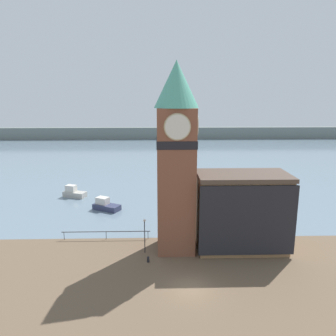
{
  "coord_description": "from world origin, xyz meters",
  "views": [
    {
      "loc": [
        -2.98,
        -28.36,
        18.5
      ],
      "look_at": [
        -2.0,
        6.64,
        10.69
      ],
      "focal_mm": 35.0,
      "sensor_mm": 36.0,
      "label": 1
    }
  ],
  "objects_px": {
    "pier_building": "(242,212)",
    "mooring_bollard_near": "(148,259)",
    "boat_far": "(74,193)",
    "lamp_post": "(145,230)",
    "clock_tower": "(176,154)",
    "boat_near": "(106,205)"
  },
  "relations": [
    {
      "from": "mooring_bollard_near",
      "to": "boat_far",
      "type": "bearing_deg",
      "value": 120.41
    },
    {
      "from": "clock_tower",
      "to": "pier_building",
      "type": "height_order",
      "value": "clock_tower"
    },
    {
      "from": "clock_tower",
      "to": "mooring_bollard_near",
      "type": "distance_m",
      "value": 12.33
    },
    {
      "from": "boat_far",
      "to": "boat_near",
      "type": "bearing_deg",
      "value": -25.64
    },
    {
      "from": "pier_building",
      "to": "mooring_bollard_near",
      "type": "relative_size",
      "value": 15.61
    },
    {
      "from": "pier_building",
      "to": "lamp_post",
      "type": "distance_m",
      "value": 11.92
    },
    {
      "from": "boat_far",
      "to": "clock_tower",
      "type": "bearing_deg",
      "value": -30.33
    },
    {
      "from": "mooring_bollard_near",
      "to": "boat_near",
      "type": "bearing_deg",
      "value": 113.2
    },
    {
      "from": "pier_building",
      "to": "boat_far",
      "type": "distance_m",
      "value": 33.93
    },
    {
      "from": "clock_tower",
      "to": "mooring_bollard_near",
      "type": "bearing_deg",
      "value": -135.16
    },
    {
      "from": "pier_building",
      "to": "mooring_bollard_near",
      "type": "xyz_separation_m",
      "value": [
        -11.28,
        -3.26,
        -4.36
      ]
    },
    {
      "from": "clock_tower",
      "to": "lamp_post",
      "type": "xyz_separation_m",
      "value": [
        -3.75,
        -0.99,
        -8.85
      ]
    },
    {
      "from": "boat_near",
      "to": "mooring_bollard_near",
      "type": "xyz_separation_m",
      "value": [
        7.57,
        -17.67,
        -0.35
      ]
    },
    {
      "from": "pier_building",
      "to": "clock_tower",
      "type": "bearing_deg",
      "value": 179.9
    },
    {
      "from": "clock_tower",
      "to": "boat_far",
      "type": "xyz_separation_m",
      "value": [
        -17.87,
        21.58,
        -11.02
      ]
    },
    {
      "from": "mooring_bollard_near",
      "to": "lamp_post",
      "type": "bearing_deg",
      "value": 101.45
    },
    {
      "from": "clock_tower",
      "to": "boat_near",
      "type": "bearing_deg",
      "value": 127.02
    },
    {
      "from": "boat_far",
      "to": "lamp_post",
      "type": "height_order",
      "value": "lamp_post"
    },
    {
      "from": "pier_building",
      "to": "mooring_bollard_near",
      "type": "height_order",
      "value": "pier_building"
    },
    {
      "from": "boat_far",
      "to": "mooring_bollard_near",
      "type": "bearing_deg",
      "value": -39.55
    },
    {
      "from": "boat_near",
      "to": "mooring_bollard_near",
      "type": "distance_m",
      "value": 19.23
    },
    {
      "from": "clock_tower",
      "to": "lamp_post",
      "type": "distance_m",
      "value": 9.66
    }
  ]
}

